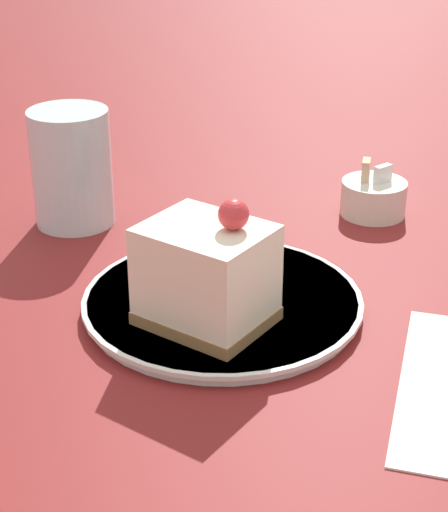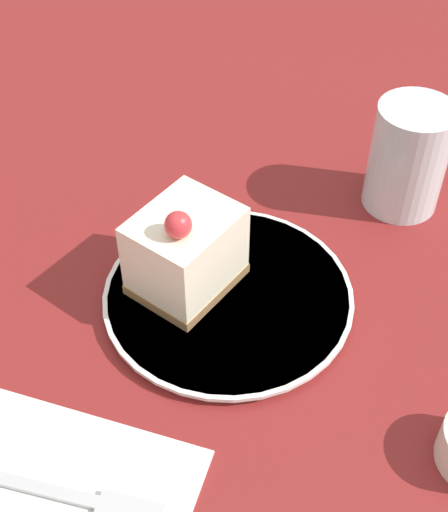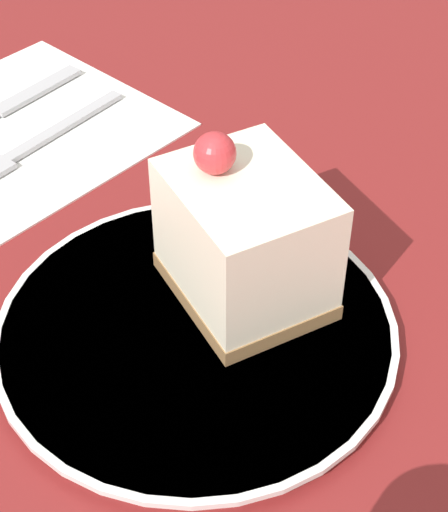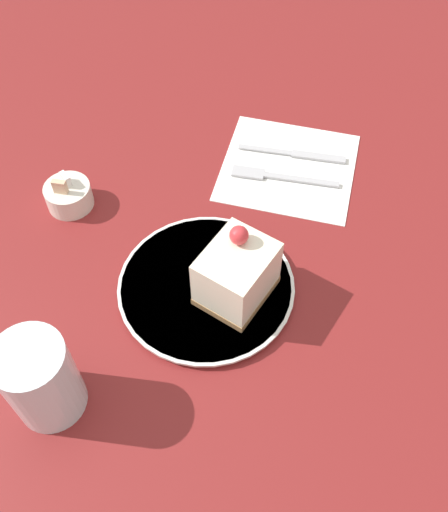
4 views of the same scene
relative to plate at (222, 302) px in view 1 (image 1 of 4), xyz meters
The scene contains 5 objects.
ground_plane 0.04m from the plate, 45.23° to the left, with size 4.00×4.00×0.00m, color maroon.
plate is the anchor object (origin of this frame).
cake_slice 0.06m from the plate, 77.81° to the right, with size 0.10×0.09×0.11m.
sugar_bowl 0.26m from the plate, 81.35° to the left, with size 0.07×0.07×0.06m.
drinking_glass 0.24m from the plate, 159.29° to the left, with size 0.08×0.08×0.12m.
Camera 1 is at (0.28, -0.57, 0.36)m, focal length 60.00 mm.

